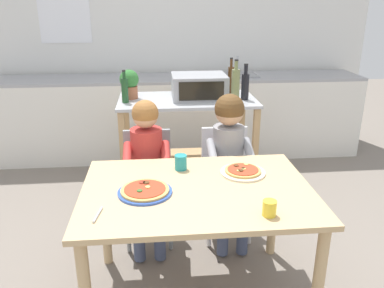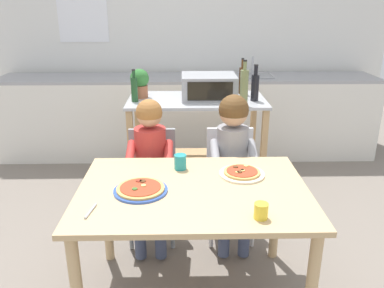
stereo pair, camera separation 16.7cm
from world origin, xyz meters
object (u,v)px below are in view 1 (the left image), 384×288
Objects in this scene: potted_herb_plant at (129,83)px; dining_chair_right at (226,174)px; bottle_clear_vinegar at (125,89)px; dining_chair_left at (148,178)px; kitchen_island_cart at (187,130)px; bottle_brown_beer at (245,85)px; child_in_grey_shirt at (229,151)px; drinking_cup_teal at (181,162)px; dining_table at (197,204)px; pizza_plate_blue_rimmed at (145,191)px; child_in_red_shirt at (147,160)px; serving_spoon at (98,215)px; pizza_plate_cream at (243,171)px; bottle_dark_olive_oil at (235,86)px; drinking_cup_yellow at (269,208)px; bottle_squat_spirits at (231,79)px; toaster_oven at (199,86)px.

dining_chair_right is (0.73, -0.76, -0.55)m from potted_herb_plant.
dining_chair_left is at bearing -74.03° from bottle_clear_vinegar.
kitchen_island_cart is 0.65m from bottle_brown_beer.
drinking_cup_teal is (-0.37, -0.33, 0.07)m from child_in_grey_shirt.
dining_table is at bearing -67.87° from dining_chair_left.
dining_chair_right is 2.76× the size of pizza_plate_blue_rimmed.
child_in_red_shirt is (0.18, -0.75, -0.33)m from bottle_clear_vinegar.
drinking_cup_teal is 0.66× the size of serving_spoon.
bottle_brown_beer is 1.23m from pizza_plate_cream.
serving_spoon is (-0.51, -0.25, 0.10)m from dining_table.
dining_chair_left reaches higher than dining_table.
dining_chair_left is 0.58m from dining_chair_right.
bottle_dark_olive_oil reaches higher than dining_chair_right.
bottle_dark_olive_oil is 1.00m from child_in_red_shirt.
potted_herb_plant reaches higher than dining_table.
child_in_grey_shirt is (0.58, -0.10, 0.23)m from dining_chair_left.
bottle_brown_beer reaches higher than dining_table.
serving_spoon is (-0.82, 0.07, -0.03)m from drinking_cup_yellow.
bottle_squat_spirits is 0.30× the size of child_in_red_shirt.
bottle_brown_beer reaches higher than child_in_red_shirt.
toaster_oven is 0.43× the size of child_in_grey_shirt.
bottle_clear_vinegar is at bearing 136.09° from child_in_grey_shirt.
dining_chair_right is 10.43× the size of drinking_cup_yellow.
drinking_cup_yellow reaches higher than dining_table.
dining_chair_left and dining_chair_right have the same top height.
dining_chair_left is 10.43× the size of drinking_cup_yellow.
toaster_oven is 1.30m from pizza_plate_cream.
bottle_dark_olive_oil is at bearing 32.82° from dining_chair_left.
dining_chair_left is at bearing -142.98° from bottle_brown_beer.
bottle_clear_vinegar is at bearing -163.57° from bottle_squat_spirits.
dining_table is (0.43, -1.48, -0.39)m from potted_herb_plant.
dining_chair_left is (-0.84, -0.63, -0.54)m from bottle_brown_beer.
toaster_oven is at bearing 83.29° from dining_table.
pizza_plate_blue_rimmed is (-0.77, -1.64, -0.28)m from bottle_squat_spirits.
bottle_squat_spirits is 0.93m from potted_herb_plant.
pizza_plate_cream is at bearing 19.25° from pizza_plate_blue_rimmed.
bottle_brown_beer is 0.28× the size of child_in_grey_shirt.
bottle_brown_beer is 0.84m from child_in_grey_shirt.
bottle_brown_beer is 1.05× the size of pizza_plate_blue_rimmed.
potted_herb_plant is 0.96m from dining_chair_left.
child_in_red_shirt reaches higher than kitchen_island_cart.
toaster_oven is 0.90m from child_in_grey_shirt.
child_in_red_shirt is 0.98× the size of child_in_grey_shirt.
toaster_oven is at bearing 78.37° from drinking_cup_teal.
bottle_clear_vinegar is 1.84m from drinking_cup_yellow.
dining_table is at bearing -96.71° from toaster_oven.
drinking_cup_teal is at bearing 54.37° from pizza_plate_blue_rimmed.
child_in_red_shirt is at bearing -80.56° from potted_herb_plant.
drinking_cup_yellow reaches higher than pizza_plate_cream.
dining_chair_left is at bearing 112.13° from dining_table.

